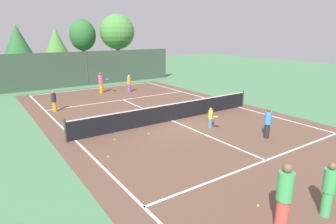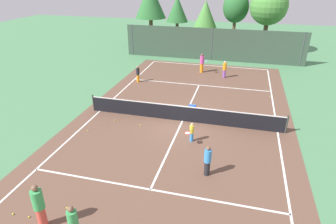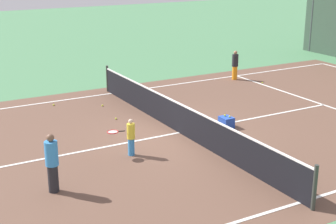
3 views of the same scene
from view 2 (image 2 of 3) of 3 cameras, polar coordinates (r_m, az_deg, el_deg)
name	(u,v)px [view 2 (image 2 of 3)]	position (r m, az deg, el deg)	size (l,w,h in m)	color
ground_plane	(182,121)	(17.70, 2.86, -1.76)	(80.00, 80.00, 0.00)	#4C8456
court_surface	(182,121)	(17.70, 2.86, -1.75)	(13.00, 25.00, 0.01)	brown
tennis_net	(183,113)	(17.47, 2.90, -0.28)	(11.90, 0.10, 1.10)	#333833
perimeter_fence	(212,45)	(30.27, 8.61, 12.96)	(18.00, 0.12, 3.20)	#384C3D
tree_0	(236,7)	(35.52, 13.18, 19.38)	(2.87, 2.93, 6.36)	brown
tree_1	(269,6)	(33.82, 19.19, 19.00)	(3.90, 3.90, 6.94)	brown
tree_2	(177,10)	(36.08, 1.84, 19.46)	(2.58, 2.58, 5.70)	brown
tree_3	(205,15)	(34.71, 7.36, 18.35)	(2.79, 2.79, 5.38)	brown
tree_4	(150,0)	(37.21, -3.49, 21.03)	(3.70, 3.70, 7.22)	brown
player_0	(138,74)	(23.98, -5.94, 7.44)	(0.29, 0.29, 1.33)	orange
player_1	(208,160)	(12.96, 7.76, -9.39)	(0.32, 0.32, 1.49)	#232328
player_2	(191,132)	(15.37, 4.62, -3.95)	(0.46, 0.82, 1.09)	#388CD8
player_3	(39,206)	(11.37, -23.98, -16.49)	(0.39, 0.39, 1.83)	#E54C3F
player_5	(202,63)	(26.41, 6.68, 9.58)	(0.83, 0.83, 1.71)	orange
player_6	(225,69)	(25.32, 11.04, 8.25)	(0.31, 0.31, 1.46)	purple
ball_crate	(192,108)	(19.01, 4.78, 0.83)	(0.46, 0.38, 0.43)	blue
tennis_ball_0	(29,217)	(12.49, -25.61, -18.04)	(0.07, 0.07, 0.07)	#CCE533
tennis_ball_1	(175,113)	(18.62, 1.38, -0.15)	(0.07, 0.07, 0.07)	#CCE533
tennis_ball_2	(151,115)	(18.32, -3.33, -0.65)	(0.07, 0.07, 0.07)	#CCE533
tennis_ball_3	(115,120)	(17.96, -10.37, -1.63)	(0.07, 0.07, 0.07)	#CCE533
tennis_ball_4	(141,125)	(17.19, -5.41, -2.61)	(0.07, 0.07, 0.07)	#CCE533
tennis_ball_5	(154,80)	(24.40, -2.68, 6.26)	(0.07, 0.07, 0.07)	#CCE533
tennis_ball_6	(146,108)	(19.26, -4.27, 0.71)	(0.07, 0.07, 0.07)	#CCE533
tennis_ball_8	(270,96)	(22.41, 19.40, 2.95)	(0.07, 0.07, 0.07)	#CCE533
tennis_ball_9	(87,131)	(17.16, -15.55, -3.57)	(0.07, 0.07, 0.07)	#CCE533
tennis_ball_10	(67,208)	(12.33, -19.21, -17.33)	(0.07, 0.07, 0.07)	#CCE533
tennis_ball_11	(13,214)	(12.86, -28.13, -17.25)	(0.07, 0.07, 0.07)	#CCE533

